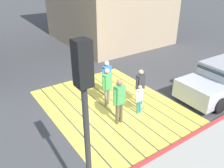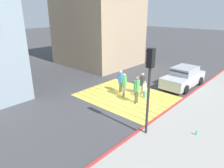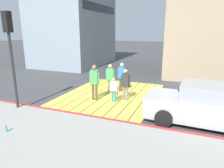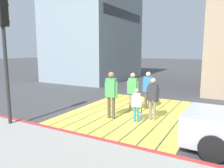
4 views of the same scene
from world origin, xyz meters
The scene contains 10 objects.
ground_plane centered at (0.00, 0.00, 0.00)m, with size 120.00×120.00×0.00m, color #424244.
crosswalk_stripes centered at (0.00, 0.00, 0.01)m, with size 6.40×4.90×0.01m.
curb_painted centered at (-3.25, 0.00, 0.07)m, with size 0.16×40.00×0.13m, color #BC3333.
car_parked_near_curb centered at (-2.00, -4.67, 0.73)m, with size 2.09×4.35×1.57m.
traffic_light_corner centered at (-3.58, 3.08, 3.04)m, with size 0.39×0.28×4.24m.
pedestrian_adult_lead centered at (-1.12, 0.43, 1.06)m, with size 0.27×0.53×1.82m.
pedestrian_adult_trailing centered at (0.16, 0.10, 0.98)m, with size 0.28×0.49×1.69m.
pedestrian_adult_side centered at (-0.57, -1.04, 0.94)m, with size 0.22×0.48×1.62m.
pedestrian_teen_behind centered at (0.85, -0.35, 0.98)m, with size 0.24×0.50×1.69m.
pedestrian_child_with_racket centered at (-1.05, -0.60, 0.71)m, with size 0.29×0.40×1.26m.
Camera 1 is at (-6.85, 4.73, 5.27)m, focal length 37.24 mm.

